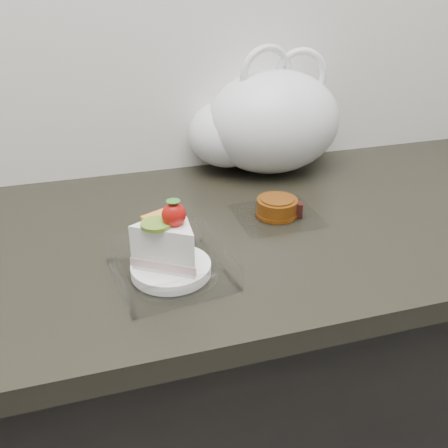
# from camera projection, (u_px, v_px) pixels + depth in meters

# --- Properties ---
(counter) EXTENTS (2.04, 0.64, 0.90)m
(counter) POSITION_uv_depth(u_px,v_px,m) (181.00, 406.00, 1.12)
(counter) COLOR black
(counter) RESTS_ON ground
(cake_tray) EXTENTS (0.19, 0.19, 0.13)m
(cake_tray) POSITION_uv_depth(u_px,v_px,m) (170.00, 256.00, 0.77)
(cake_tray) COLOR white
(cake_tray) RESTS_ON counter
(mooncake_wrap) EXTENTS (0.16, 0.15, 0.04)m
(mooncake_wrap) POSITION_uv_depth(u_px,v_px,m) (278.00, 209.00, 0.97)
(mooncake_wrap) COLOR white
(mooncake_wrap) RESTS_ON counter
(plastic_bag) EXTENTS (0.35, 0.24, 0.29)m
(plastic_bag) POSITION_uv_depth(u_px,v_px,m) (264.00, 123.00, 1.13)
(plastic_bag) COLOR silver
(plastic_bag) RESTS_ON counter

